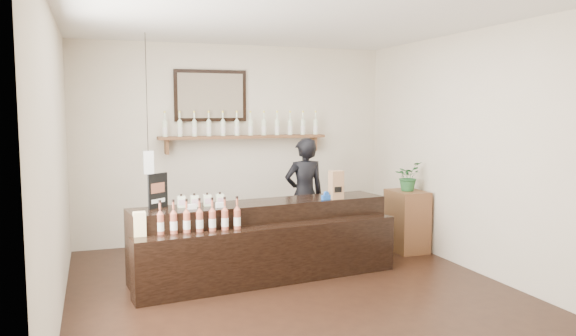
# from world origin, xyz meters

# --- Properties ---
(ground) EXTENTS (5.00, 5.00, 0.00)m
(ground) POSITION_xyz_m (0.00, 0.00, 0.00)
(ground) COLOR black
(ground) RESTS_ON ground
(room_shell) EXTENTS (5.00, 5.00, 5.00)m
(room_shell) POSITION_xyz_m (0.00, 0.00, 1.70)
(room_shell) COLOR beige
(room_shell) RESTS_ON ground
(back_wall_decor) EXTENTS (2.66, 0.96, 1.69)m
(back_wall_decor) POSITION_xyz_m (-0.15, 2.37, 1.76)
(back_wall_decor) COLOR brown
(back_wall_decor) RESTS_ON ground
(counter) EXTENTS (3.04, 1.15, 0.98)m
(counter) POSITION_xyz_m (-0.13, 0.59, 0.40)
(counter) COLOR black
(counter) RESTS_ON ground
(promo_sign) EXTENTS (0.22, 0.18, 0.37)m
(promo_sign) POSITION_xyz_m (-1.29, 0.69, 1.03)
(promo_sign) COLOR black
(promo_sign) RESTS_ON counter
(paper_bag) EXTENTS (0.16, 0.13, 0.33)m
(paper_bag) POSITION_xyz_m (0.76, 0.62, 1.01)
(paper_bag) COLOR #8B6343
(paper_bag) RESTS_ON counter
(tape_dispenser) EXTENTS (0.12, 0.07, 0.10)m
(tape_dispenser) POSITION_xyz_m (0.63, 0.61, 0.88)
(tape_dispenser) COLOR blue
(tape_dispenser) RESTS_ON counter
(side_cabinet) EXTENTS (0.41, 0.56, 0.81)m
(side_cabinet) POSITION_xyz_m (2.00, 1.08, 0.41)
(side_cabinet) COLOR brown
(side_cabinet) RESTS_ON ground
(potted_plant) EXTENTS (0.45, 0.43, 0.39)m
(potted_plant) POSITION_xyz_m (2.00, 1.08, 1.01)
(potted_plant) COLOR #26612F
(potted_plant) RESTS_ON side_cabinet
(shopkeeper) EXTENTS (0.64, 0.43, 1.71)m
(shopkeeper) POSITION_xyz_m (0.71, 1.55, 0.86)
(shopkeeper) COLOR black
(shopkeeper) RESTS_ON ground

